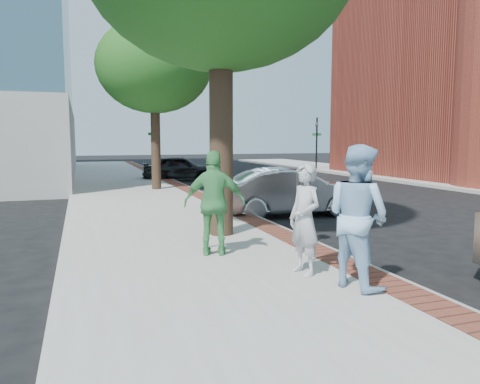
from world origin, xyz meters
name	(u,v)px	position (x,y,z in m)	size (l,w,h in m)	color
ground	(280,259)	(0.00, 0.00, 0.00)	(120.00, 120.00, 0.00)	black
sidewalk	(146,204)	(-1.50, 8.00, 0.07)	(5.00, 60.00, 0.15)	#9E9991
brick_strip	(208,199)	(0.70, 8.00, 0.15)	(0.60, 60.00, 0.01)	brown
curb	(217,201)	(1.05, 8.00, 0.07)	(0.10, 60.00, 0.15)	gray
signal_near	(154,139)	(0.90, 22.00, 2.25)	(0.70, 0.15, 3.80)	black
signal_far	(317,139)	(12.50, 22.00, 2.25)	(0.70, 0.15, 3.80)	black
tree_far	(154,66)	(-0.50, 12.00, 5.30)	(4.80, 4.80, 7.14)	black
parking_meter	(302,191)	(0.83, 0.78, 1.21)	(0.12, 0.32, 1.47)	gray
person_gray	(305,219)	(-0.25, -1.51, 1.03)	(0.64, 0.42, 1.76)	#A6A6AB
person_officer	(358,216)	(0.19, -2.31, 1.18)	(1.00, 0.78, 2.06)	#98C5EB
person_green	(215,203)	(-1.25, 0.14, 1.11)	(1.13, 0.47, 1.93)	#479C54
sedan_silver	(290,192)	(2.34, 4.58, 0.71)	(1.50, 4.31, 1.42)	#A8A9AF
bg_car	(180,168)	(1.60, 17.38, 0.69)	(1.63, 4.05, 1.38)	black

